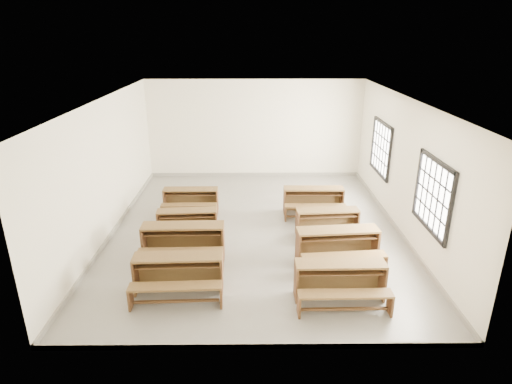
{
  "coord_description": "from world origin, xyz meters",
  "views": [
    {
      "loc": [
        -0.09,
        -9.57,
        4.61
      ],
      "look_at": [
        0.0,
        0.0,
        1.0
      ],
      "focal_mm": 30.0,
      "sensor_mm": 36.0,
      "label": 1
    }
  ],
  "objects_px": {
    "desk_set_1": "(183,240)",
    "desk_set_5": "(338,244)",
    "desk_set_0": "(178,272)",
    "desk_set_3": "(191,199)",
    "desk_set_4": "(340,279)",
    "desk_set_2": "(187,221)",
    "desk_set_7": "(314,199)",
    "desk_set_6": "(328,221)"
  },
  "relations": [
    {
      "from": "desk_set_1",
      "to": "desk_set_7",
      "type": "distance_m",
      "value": 3.95
    },
    {
      "from": "desk_set_0",
      "to": "desk_set_1",
      "type": "xyz_separation_m",
      "value": [
        -0.1,
        1.25,
        0.02
      ]
    },
    {
      "from": "desk_set_7",
      "to": "desk_set_1",
      "type": "bearing_deg",
      "value": -141.16
    },
    {
      "from": "desk_set_3",
      "to": "desk_set_4",
      "type": "bearing_deg",
      "value": -51.96
    },
    {
      "from": "desk_set_2",
      "to": "desk_set_7",
      "type": "xyz_separation_m",
      "value": [
        3.19,
        1.29,
        0.04
      ]
    },
    {
      "from": "desk_set_1",
      "to": "desk_set_6",
      "type": "relative_size",
      "value": 1.15
    },
    {
      "from": "desk_set_2",
      "to": "desk_set_4",
      "type": "height_order",
      "value": "desk_set_4"
    },
    {
      "from": "desk_set_4",
      "to": "desk_set_1",
      "type": "bearing_deg",
      "value": 153.0
    },
    {
      "from": "desk_set_0",
      "to": "desk_set_5",
      "type": "height_order",
      "value": "desk_set_5"
    },
    {
      "from": "desk_set_5",
      "to": "desk_set_7",
      "type": "relative_size",
      "value": 1.11
    },
    {
      "from": "desk_set_1",
      "to": "desk_set_2",
      "type": "distance_m",
      "value": 1.15
    },
    {
      "from": "desk_set_6",
      "to": "desk_set_7",
      "type": "height_order",
      "value": "desk_set_7"
    },
    {
      "from": "desk_set_1",
      "to": "desk_set_3",
      "type": "xyz_separation_m",
      "value": [
        -0.19,
        2.56,
        -0.07
      ]
    },
    {
      "from": "desk_set_1",
      "to": "desk_set_7",
      "type": "xyz_separation_m",
      "value": [
        3.11,
        2.43,
        -0.04
      ]
    },
    {
      "from": "desk_set_1",
      "to": "desk_set_6",
      "type": "bearing_deg",
      "value": 17.14
    },
    {
      "from": "desk_set_4",
      "to": "desk_set_7",
      "type": "distance_m",
      "value": 3.94
    },
    {
      "from": "desk_set_3",
      "to": "desk_set_6",
      "type": "bearing_deg",
      "value": -23.69
    },
    {
      "from": "desk_set_1",
      "to": "desk_set_3",
      "type": "bearing_deg",
      "value": 92.91
    },
    {
      "from": "desk_set_5",
      "to": "desk_set_1",
      "type": "bearing_deg",
      "value": 171.51
    },
    {
      "from": "desk_set_0",
      "to": "desk_set_4",
      "type": "xyz_separation_m",
      "value": [
        2.96,
        -0.26,
        -0.01
      ]
    },
    {
      "from": "desk_set_3",
      "to": "desk_set_5",
      "type": "relative_size",
      "value": 0.82
    },
    {
      "from": "desk_set_0",
      "to": "desk_set_3",
      "type": "bearing_deg",
      "value": 91.94
    },
    {
      "from": "desk_set_0",
      "to": "desk_set_3",
      "type": "distance_m",
      "value": 3.82
    },
    {
      "from": "desk_set_4",
      "to": "desk_set_5",
      "type": "relative_size",
      "value": 0.92
    },
    {
      "from": "desk_set_1",
      "to": "desk_set_3",
      "type": "distance_m",
      "value": 2.57
    },
    {
      "from": "desk_set_2",
      "to": "desk_set_3",
      "type": "distance_m",
      "value": 1.42
    },
    {
      "from": "desk_set_1",
      "to": "desk_set_5",
      "type": "height_order",
      "value": "desk_set_1"
    },
    {
      "from": "desk_set_1",
      "to": "desk_set_7",
      "type": "bearing_deg",
      "value": 36.82
    },
    {
      "from": "desk_set_0",
      "to": "desk_set_3",
      "type": "xyz_separation_m",
      "value": [
        -0.28,
        3.81,
        -0.05
      ]
    },
    {
      "from": "desk_set_3",
      "to": "desk_set_6",
      "type": "relative_size",
      "value": 0.96
    },
    {
      "from": "desk_set_1",
      "to": "desk_set_5",
      "type": "relative_size",
      "value": 0.99
    },
    {
      "from": "desk_set_4",
      "to": "desk_set_3",
      "type": "bearing_deg",
      "value": 127.79
    },
    {
      "from": "desk_set_4",
      "to": "desk_set_5",
      "type": "height_order",
      "value": "desk_set_5"
    },
    {
      "from": "desk_set_3",
      "to": "desk_set_7",
      "type": "relative_size",
      "value": 0.92
    },
    {
      "from": "desk_set_0",
      "to": "desk_set_1",
      "type": "distance_m",
      "value": 1.25
    },
    {
      "from": "desk_set_3",
      "to": "desk_set_6",
      "type": "xyz_separation_m",
      "value": [
        3.45,
        -1.48,
        0.0
      ]
    },
    {
      "from": "desk_set_0",
      "to": "desk_set_7",
      "type": "bearing_deg",
      "value": 48.43
    },
    {
      "from": "desk_set_0",
      "to": "desk_set_3",
      "type": "relative_size",
      "value": 1.15
    },
    {
      "from": "desk_set_1",
      "to": "desk_set_5",
      "type": "bearing_deg",
      "value": -4.84
    },
    {
      "from": "desk_set_3",
      "to": "desk_set_5",
      "type": "bearing_deg",
      "value": -39.28
    },
    {
      "from": "desk_set_5",
      "to": "desk_set_3",
      "type": "bearing_deg",
      "value": 136.32
    },
    {
      "from": "desk_set_1",
      "to": "desk_set_4",
      "type": "distance_m",
      "value": 3.41
    }
  ]
}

